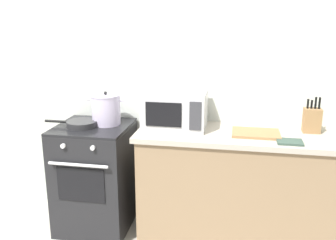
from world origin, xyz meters
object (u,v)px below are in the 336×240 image
object	(u,v)px
stove	(95,176)
cutting_board	(256,133)
microwave	(175,109)
knife_block	(312,120)
frying_pan	(81,124)
stock_pot	(106,109)
oven_mitt	(290,142)

from	to	relation	value
stove	cutting_board	world-z (taller)	cutting_board
microwave	knife_block	distance (m)	1.07
stove	frying_pan	world-z (taller)	frying_pan
microwave	cutting_board	distance (m)	0.66
microwave	knife_block	xyz separation A→B (m)	(1.07, 0.06, -0.05)
stock_pot	oven_mitt	distance (m)	1.48
microwave	knife_block	size ratio (longest dim) A/B	1.78
stove	knife_block	world-z (taller)	knife_block
stock_pot	oven_mitt	size ratio (longest dim) A/B	1.82
stove	stock_pot	xyz separation A→B (m)	(0.10, 0.07, 0.59)
frying_pan	cutting_board	bearing A→B (deg)	2.17
cutting_board	oven_mitt	xyz separation A→B (m)	(0.23, -0.16, -0.00)
stove	frying_pan	distance (m)	0.49
frying_pan	knife_block	distance (m)	1.84
stock_pot	microwave	distance (m)	0.58
stock_pot	oven_mitt	bearing A→B (deg)	-8.79
frying_pan	oven_mitt	size ratio (longest dim) A/B	2.51
cutting_board	knife_block	distance (m)	0.46
stove	microwave	bearing A→B (deg)	6.61
stove	oven_mitt	world-z (taller)	oven_mitt
stock_pot	knife_block	xyz separation A→B (m)	(1.65, 0.07, -0.03)
stove	frying_pan	xyz separation A→B (m)	(-0.08, -0.05, 0.48)
frying_pan	cutting_board	size ratio (longest dim) A/B	1.25
stove	oven_mitt	xyz separation A→B (m)	(1.56, -0.16, 0.47)
cutting_board	stove	bearing A→B (deg)	-179.95
stock_pot	cutting_board	bearing A→B (deg)	-3.06
stove	oven_mitt	size ratio (longest dim) A/B	5.11
stove	stock_pot	bearing A→B (deg)	33.57
oven_mitt	frying_pan	bearing A→B (deg)	176.26
stove	stock_pot	size ratio (longest dim) A/B	2.81
knife_block	oven_mitt	size ratio (longest dim) A/B	1.56
oven_mitt	knife_block	bearing A→B (deg)	57.06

